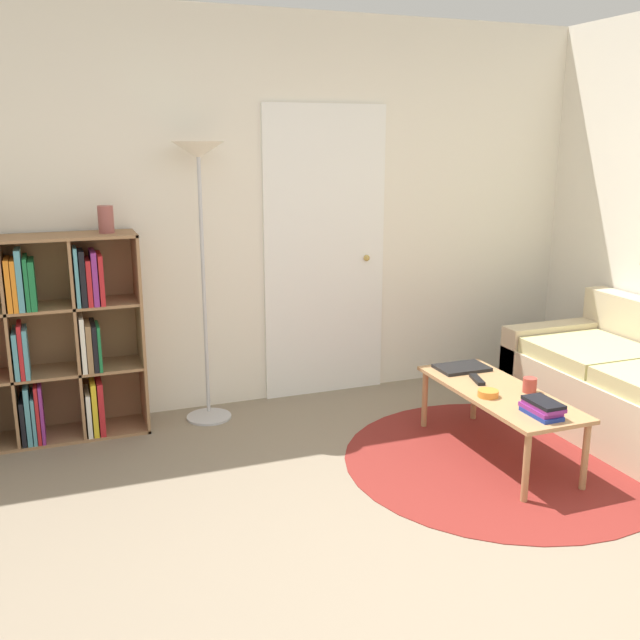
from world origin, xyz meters
The scene contains 12 objects.
ground_plane centered at (0.00, 0.00, 0.00)m, with size 14.00×14.00×0.00m, color gray.
wall_back centered at (0.01, 2.58, 1.29)m, with size 7.55×0.11×2.60m.
rug centered at (0.87, 1.10, 0.00)m, with size 1.80×1.80×0.01m.
bookshelf centered at (-1.60, 2.37, 0.62)m, with size 1.15×0.34×1.25m.
floor_lamp centered at (-0.56, 2.34, 1.49)m, with size 0.32×0.32×1.78m.
coffee_table centered at (0.89, 1.18, 0.36)m, with size 0.45×1.13×0.40m.
laptop centered at (0.89, 1.59, 0.41)m, with size 0.32×0.21×0.02m.
bowl centered at (0.77, 1.12, 0.42)m, with size 0.11×0.11×0.04m.
book_stack_on_table centered at (0.87, 0.78, 0.44)m, with size 0.13×0.23×0.08m.
cup centered at (1.03, 1.10, 0.44)m, with size 0.08×0.08×0.08m.
remote centered at (0.86, 1.36, 0.41)m, with size 0.09×0.18×0.02m.
vase_on_shelf centered at (-1.12, 2.37, 1.33)m, with size 0.09×0.09×0.16m.
Camera 1 is at (-1.43, -2.05, 1.79)m, focal length 40.00 mm.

